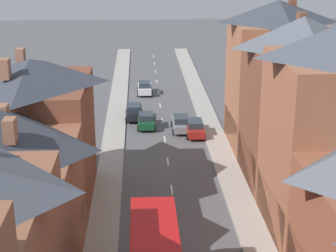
# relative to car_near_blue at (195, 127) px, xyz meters

# --- Properties ---
(pavement_left) EXTENTS (2.20, 104.00, 0.14)m
(pavement_left) POSITION_rel_car_near_blue_xyz_m (-8.20, -5.01, -0.75)
(pavement_left) COLOR #A8A399
(pavement_left) RESTS_ON ground
(pavement_right) EXTENTS (2.20, 104.00, 0.14)m
(pavement_right) POSITION_rel_car_near_blue_xyz_m (2.00, -5.01, -0.75)
(pavement_right) COLOR #A8A399
(pavement_right) RESTS_ON ground
(centre_line_dashes) EXTENTS (0.14, 97.80, 0.01)m
(centre_line_dashes) POSITION_rel_car_near_blue_xyz_m (-3.10, -7.01, -0.82)
(centre_line_dashes) COLOR silver
(centre_line_dashes) RESTS_ON ground
(car_near_blue) EXTENTS (1.90, 4.52, 1.63)m
(car_near_blue) POSITION_rel_car_near_blue_xyz_m (0.00, 0.00, 0.00)
(car_near_blue) COLOR maroon
(car_near_blue) RESTS_ON ground
(car_near_silver) EXTENTS (1.90, 3.97, 1.59)m
(car_near_silver) POSITION_rel_car_near_blue_xyz_m (-4.90, 2.67, -0.02)
(car_near_silver) COLOR #144728
(car_near_silver) RESTS_ON ground
(car_parked_left_a) EXTENTS (1.90, 4.05, 1.63)m
(car_parked_left_a) POSITION_rel_car_near_blue_xyz_m (-4.90, 16.27, -0.00)
(car_parked_left_a) COLOR silver
(car_parked_left_a) RESTS_ON ground
(car_parked_right_a) EXTENTS (1.90, 4.30, 1.62)m
(car_parked_right_a) POSITION_rel_car_near_blue_xyz_m (-1.30, 1.49, -0.01)
(car_parked_right_a) COLOR gray
(car_parked_right_a) RESTS_ON ground
(car_mid_black) EXTENTS (1.90, 4.50, 1.66)m
(car_mid_black) POSITION_rel_car_near_blue_xyz_m (-6.20, 5.90, 0.01)
(car_mid_black) COLOR black
(car_mid_black) RESTS_ON ground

